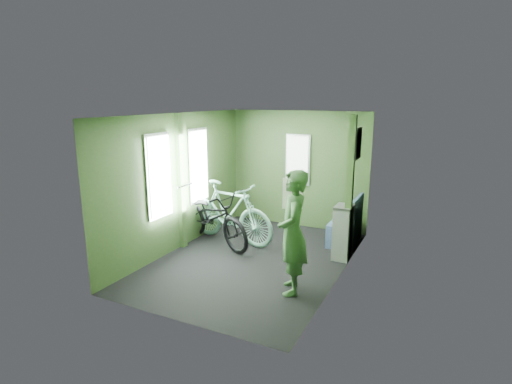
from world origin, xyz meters
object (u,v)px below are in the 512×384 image
(passenger, at_px, (293,232))
(bench_seat, at_px, (346,230))
(bicycle_mint, at_px, (230,241))
(bicycle_black, at_px, (213,243))
(waste_box, at_px, (343,232))

(passenger, distance_m, bench_seat, 2.20)
(bicycle_mint, xyz_separation_m, passenger, (1.69, -1.28, 0.83))
(passenger, bearing_deg, bicycle_mint, -150.04)
(bicycle_black, bearing_deg, bicycle_mint, -19.26)
(waste_box, bearing_deg, bicycle_black, -171.07)
(bench_seat, bearing_deg, bicycle_mint, -156.37)
(bicycle_mint, relative_size, waste_box, 2.10)
(bicycle_black, xyz_separation_m, passenger, (1.90, -1.06, 0.83))
(waste_box, bearing_deg, passenger, -103.05)
(bicycle_mint, height_order, bench_seat, bench_seat)
(bicycle_mint, bearing_deg, bicycle_black, 145.97)
(waste_box, bearing_deg, bicycle_mint, -176.38)
(bicycle_black, distance_m, bench_seat, 2.37)
(waste_box, distance_m, bench_seat, 0.74)
(bicycle_mint, bearing_deg, waste_box, -76.96)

